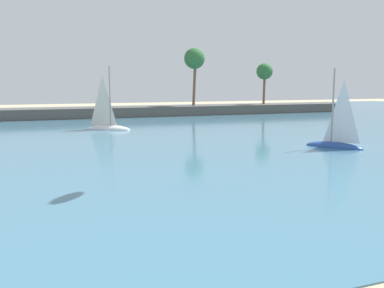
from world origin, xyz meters
name	(u,v)px	position (x,y,z in m)	size (l,w,h in m)	color
sea	(53,126)	(0.00, 60.07, 0.03)	(220.00, 106.09, 0.06)	teal
palm_headland	(43,106)	(-0.84, 73.19, 2.30)	(119.44, 6.00, 12.66)	#514C47
sailboat_toward_headland	(336,140)	(23.03, 29.07, 0.76)	(4.02, 5.47, 7.77)	#234793
sailboat_far_left	(108,123)	(6.28, 52.44, 0.84)	(5.79, 5.12, 8.66)	white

